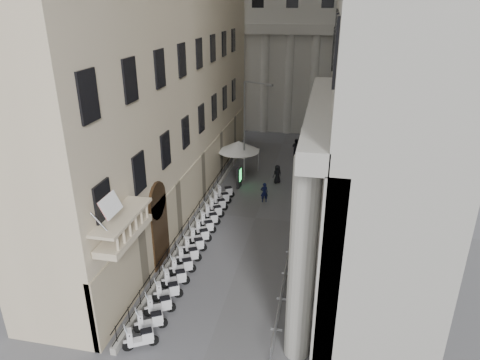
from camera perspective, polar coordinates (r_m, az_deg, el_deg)
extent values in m
cube|color=#B5B3AB|center=(58.24, 7.44, 21.96)|extent=(22.00, 10.00, 30.00)
cylinder|color=silver|center=(41.30, -2.87, 2.13)|extent=(0.06, 0.06, 2.22)
cylinder|color=silver|center=(40.72, 0.99, 1.85)|extent=(0.06, 0.06, 2.22)
cylinder|color=silver|center=(43.87, -1.96, 3.41)|extent=(0.06, 0.06, 2.22)
cylinder|color=silver|center=(43.33, 1.68, 3.16)|extent=(0.06, 0.06, 2.22)
cube|color=silver|center=(41.89, -0.55, 4.15)|extent=(3.03, 3.03, 0.12)
cone|color=silver|center=(41.74, -0.55, 4.80)|extent=(4.03, 4.03, 1.01)
cylinder|color=gray|center=(39.71, 0.58, 6.54)|extent=(0.16, 0.16, 9.09)
cylinder|color=gray|center=(37.94, 2.34, 12.80)|extent=(2.54, 1.21, 0.12)
cube|color=gray|center=(37.29, 3.99, 12.50)|extent=(0.62, 0.46, 0.17)
cube|color=black|center=(38.56, -0.16, 0.40)|extent=(0.30, 0.93, 1.94)
cube|color=#19E54C|center=(38.44, 0.06, 0.68)|extent=(0.06, 0.70, 1.08)
imported|color=#0D1236|center=(35.80, 3.25, -1.67)|extent=(0.73, 0.60, 1.72)
imported|color=black|center=(46.90, 7.46, 4.33)|extent=(1.17, 1.09, 1.93)
imported|color=black|center=(39.63, 4.99, 0.79)|extent=(1.01, 0.97, 1.74)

